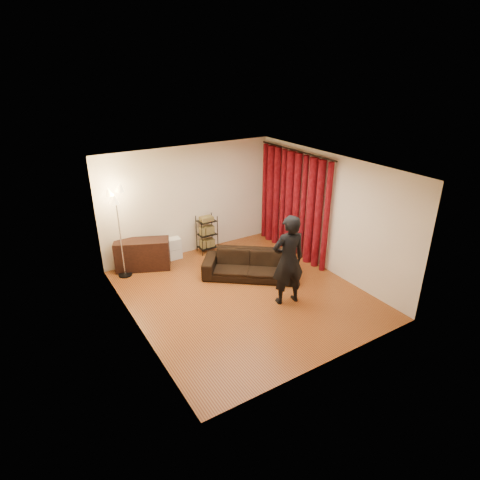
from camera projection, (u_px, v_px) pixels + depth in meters
floor at (243, 294)px, 8.43m from camera, size 5.00×5.00×0.00m
ceiling at (244, 167)px, 7.34m from camera, size 5.00×5.00×0.00m
wall_back at (189, 201)px, 9.83m from camera, size 5.00×0.00×5.00m
wall_front at (333, 291)px, 5.94m from camera, size 5.00×0.00×5.00m
wall_left at (132, 262)px, 6.80m from camera, size 0.00×5.00×5.00m
wall_right at (329, 214)px, 8.97m from camera, size 0.00×5.00×5.00m
curtain_rod at (296, 151)px, 9.29m from camera, size 0.04×2.65×0.04m
curtain at (293, 204)px, 9.81m from camera, size 0.22×2.65×2.55m
sofa at (249, 265)px, 9.00m from camera, size 2.09×1.88×0.59m
person at (288, 260)px, 7.79m from camera, size 0.76×0.57×1.87m
media_cabinet at (143, 254)px, 9.33m from camera, size 1.32×0.93×0.72m
storage_boxes at (175, 248)px, 9.85m from camera, size 0.34×0.28×0.54m
wire_shelf at (207, 234)px, 10.11m from camera, size 0.45×0.33×0.97m
floor_lamp at (120, 233)px, 8.74m from camera, size 0.40×0.40×2.08m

